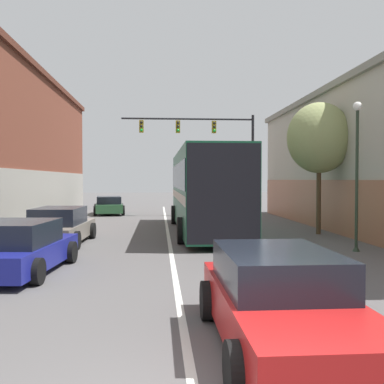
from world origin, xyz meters
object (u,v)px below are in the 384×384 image
at_px(street_lamp, 357,167).
at_px(street_tree_near, 319,138).
at_px(parked_car_left_mid, 18,248).
at_px(parked_car_left_far, 109,206).
at_px(parked_car_left_near, 60,227).
at_px(traffic_signal_gantry, 210,140).
at_px(bus, 205,187).
at_px(hatchback_foreground, 280,302).

xyz_separation_m(street_lamp, street_tree_near, (0.42, 4.73, 1.41)).
xyz_separation_m(parked_car_left_mid, parked_car_left_far, (0.16, 19.55, -0.03)).
xyz_separation_m(parked_car_left_near, parked_car_left_mid, (0.06, -5.26, -0.01)).
bearing_deg(parked_car_left_near, traffic_signal_gantry, -26.89).
bearing_deg(street_lamp, street_tree_near, 84.91).
bearing_deg(parked_car_left_far, parked_car_left_near, 172.13).
bearing_deg(parked_car_left_mid, parked_car_left_near, 5.80).
distance_m(parked_car_left_near, parked_car_left_far, 14.30).
height_order(parked_car_left_mid, parked_car_left_far, parked_car_left_mid).
bearing_deg(parked_car_left_far, parked_car_left_mid, 172.55).
bearing_deg(bus, parked_car_left_mid, 146.70).
height_order(parked_car_left_near, parked_car_left_mid, parked_car_left_near).
relative_size(bus, street_tree_near, 2.10).
xyz_separation_m(parked_car_left_mid, street_lamp, (10.21, 2.77, 2.18)).
distance_m(hatchback_foreground, parked_car_left_near, 12.05).
distance_m(parked_car_left_mid, street_lamp, 10.80).
relative_size(parked_car_left_mid, street_tree_near, 0.78).
bearing_deg(parked_car_left_mid, parked_car_left_far, 4.67).
xyz_separation_m(bus, parked_car_left_near, (-5.77, -3.47, -1.40)).
bearing_deg(bus, traffic_signal_gantry, -7.97).
bearing_deg(street_tree_near, street_lamp, -95.09).
relative_size(parked_car_left_near, street_tree_near, 0.82).
distance_m(parked_car_left_near, traffic_signal_gantry, 15.04).
distance_m(parked_car_left_mid, parked_car_left_far, 19.55).
xyz_separation_m(hatchback_foreground, parked_car_left_mid, (-5.34, 5.52, -0.02)).
relative_size(bus, parked_car_left_near, 2.57).
bearing_deg(traffic_signal_gantry, parked_car_left_mid, -111.34).
bearing_deg(parked_car_left_far, hatchback_foreground, -175.32).
height_order(parked_car_left_mid, traffic_signal_gantry, traffic_signal_gantry).
bearing_deg(parked_car_left_near, street_lamp, -101.28).
xyz_separation_m(bus, parked_car_left_mid, (-5.71, -8.73, -1.41)).
distance_m(hatchback_foreground, street_lamp, 9.85).
distance_m(bus, street_tree_near, 5.52).
relative_size(parked_car_left_far, traffic_signal_gantry, 0.49).
relative_size(parked_car_left_far, street_tree_near, 0.74).
xyz_separation_m(traffic_signal_gantry, street_tree_near, (3.67, -10.32, -0.79)).
distance_m(parked_car_left_far, street_tree_near, 16.37).
bearing_deg(bus, hatchback_foreground, 178.39).
xyz_separation_m(bus, parked_car_left_far, (-5.55, 10.82, -1.44)).
relative_size(bus, parked_car_left_far, 2.85).
height_order(bus, hatchback_foreground, bus).
xyz_separation_m(traffic_signal_gantry, street_lamp, (3.25, -15.05, -2.20)).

